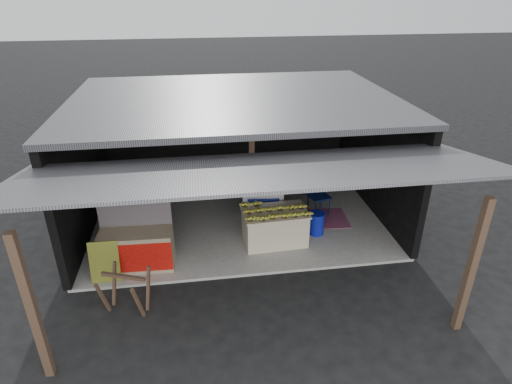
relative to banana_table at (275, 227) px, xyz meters
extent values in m
plane|color=black|center=(-0.70, -1.10, -0.45)|extent=(80.00, 80.00, 0.00)
cube|color=gray|center=(-0.70, 1.40, -0.42)|extent=(7.00, 5.00, 0.06)
cube|color=black|center=(-0.70, 3.90, 1.06)|extent=(7.00, 0.15, 2.90)
cube|color=black|center=(-4.20, 1.40, 1.06)|extent=(0.15, 5.00, 2.90)
cube|color=black|center=(2.80, 1.40, 1.06)|extent=(0.15, 5.00, 2.90)
cube|color=#232326|center=(-0.70, 1.40, 2.51)|extent=(7.20, 5.20, 0.12)
cube|color=#232326|center=(-0.70, -2.05, 2.28)|extent=(7.40, 2.47, 0.48)
cube|color=#462F23|center=(-0.40, 0.80, 1.04)|extent=(0.12, 0.12, 2.85)
cube|color=#462F23|center=(-4.00, -3.00, 0.80)|extent=(0.12, 0.12, 2.50)
cube|color=#462F23|center=(2.60, -3.00, 0.80)|extent=(0.12, 0.12, 2.50)
cube|color=beige|center=(0.00, 0.00, -0.02)|extent=(1.39, 0.88, 0.74)
cube|color=beige|center=(0.00, 0.00, 0.37)|extent=(1.45, 0.94, 0.04)
cube|color=white|center=(-0.11, 1.01, 0.14)|extent=(1.01, 0.72, 1.06)
cube|color=navy|center=(-0.11, 0.68, 0.19)|extent=(0.74, 0.09, 0.32)
cube|color=#B21414|center=(-0.11, 0.68, -0.18)|extent=(0.47, 0.06, 0.11)
cube|color=#998466|center=(-2.92, -0.49, 0.02)|extent=(1.46, 0.68, 0.81)
cube|color=red|center=(-2.92, -0.81, 0.02)|extent=(1.44, 0.07, 0.63)
cube|color=white|center=(-2.92, -0.82, 0.02)|extent=(0.49, 0.03, 0.16)
cube|color=#1A234F|center=(-2.92, -0.22, 0.76)|extent=(1.44, 0.10, 0.68)
cube|color=black|center=(-3.50, -0.86, 0.03)|extent=(0.56, 0.21, 0.83)
cube|color=#462F23|center=(-3.37, -1.85, -0.04)|extent=(0.15, 0.30, 0.80)
cube|color=#462F23|center=(-2.76, -2.08, -0.04)|extent=(0.15, 0.30, 0.80)
cube|color=#462F23|center=(-3.24, -1.48, -0.04)|extent=(0.15, 0.30, 0.80)
cube|color=#462F23|center=(-2.62, -1.71, -0.04)|extent=(0.15, 0.30, 0.80)
cube|color=#462F23|center=(-3.00, -1.78, 0.32)|extent=(0.78, 0.34, 0.06)
cylinder|color=#0D1895|center=(1.02, 0.19, -0.13)|extent=(0.35, 0.35, 0.51)
cylinder|color=#0A1539|center=(1.17, 0.86, -0.14)|extent=(0.03, 0.03, 0.49)
cylinder|color=#0A1539|center=(1.55, 0.95, -0.14)|extent=(0.03, 0.03, 0.49)
cylinder|color=#0A1539|center=(1.09, 1.24, -0.14)|extent=(0.03, 0.03, 0.49)
cylinder|color=#0A1539|center=(1.46, 1.33, -0.14)|extent=(0.03, 0.03, 0.49)
cube|color=#0A1539|center=(1.32, 1.10, 0.10)|extent=(0.56, 0.56, 0.04)
cube|color=#0A1539|center=(1.27, 1.31, 0.35)|extent=(0.47, 0.14, 0.50)
cube|color=#711952|center=(1.21, 0.84, -0.38)|extent=(1.56, 1.09, 0.01)
cube|color=black|center=(-1.50, 3.80, 1.46)|extent=(0.32, 0.03, 0.42)
cube|color=#4C4C59|center=(-1.50, 3.78, 1.46)|extent=(0.26, 0.02, 0.34)
cube|color=black|center=(-0.90, 3.80, 1.48)|extent=(0.32, 0.03, 0.42)
cube|color=#4C4C59|center=(-0.90, 3.78, 1.48)|extent=(0.26, 0.02, 0.34)
cube|color=black|center=(-0.20, 3.80, 1.50)|extent=(0.32, 0.03, 0.42)
cube|color=#4C4C59|center=(-0.20, 3.78, 1.50)|extent=(0.26, 0.02, 0.34)
camera|label=1|loc=(-1.60, -7.98, 4.89)|focal=30.00mm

